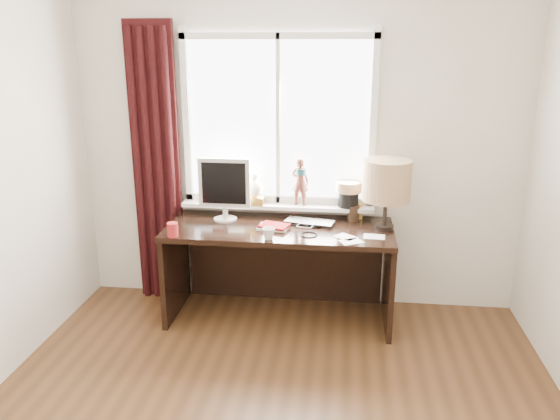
# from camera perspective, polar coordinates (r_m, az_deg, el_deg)

# --- Properties ---
(wall_back) EXTENTS (3.50, 0.00, 2.60)m
(wall_back) POSITION_cam_1_polar(r_m,az_deg,el_deg) (4.31, 1.86, 6.70)
(wall_back) COLOR beige
(wall_back) RESTS_ON ground
(laptop) EXTENTS (0.41, 0.31, 0.03)m
(laptop) POSITION_cam_1_polar(r_m,az_deg,el_deg) (4.16, 3.18, -1.29)
(laptop) COLOR silver
(laptop) RESTS_ON desk
(mug) EXTENTS (0.12, 0.11, 0.09)m
(mug) POSITION_cam_1_polar(r_m,az_deg,el_deg) (3.83, -1.20, -2.44)
(mug) COLOR white
(mug) RESTS_ON desk
(red_cup) EXTENTS (0.08, 0.08, 0.10)m
(red_cup) POSITION_cam_1_polar(r_m,az_deg,el_deg) (3.96, -11.16, -2.03)
(red_cup) COLOR #A41D1F
(red_cup) RESTS_ON desk
(window) EXTENTS (1.52, 0.20, 1.40)m
(window) POSITION_cam_1_polar(r_m,az_deg,el_deg) (4.27, 0.13, 6.77)
(window) COLOR white
(window) RESTS_ON ground
(curtain) EXTENTS (0.38, 0.09, 2.25)m
(curtain) POSITION_cam_1_polar(r_m,az_deg,el_deg) (4.49, -12.84, 4.31)
(curtain) COLOR black
(curtain) RESTS_ON floor
(desk) EXTENTS (1.70, 0.70, 0.75)m
(desk) POSITION_cam_1_polar(r_m,az_deg,el_deg) (4.27, 0.10, -4.46)
(desk) COLOR black
(desk) RESTS_ON floor
(monitor) EXTENTS (0.40, 0.18, 0.49)m
(monitor) POSITION_cam_1_polar(r_m,az_deg,el_deg) (4.20, -5.83, 2.56)
(monitor) COLOR beige
(monitor) RESTS_ON desk
(notebook_stack) EXTENTS (0.25, 0.21, 0.03)m
(notebook_stack) POSITION_cam_1_polar(r_m,az_deg,el_deg) (4.06, -0.68, -1.74)
(notebook_stack) COLOR beige
(notebook_stack) RESTS_ON desk
(brush_holder) EXTENTS (0.09, 0.09, 0.25)m
(brush_holder) POSITION_cam_1_polar(r_m,az_deg,el_deg) (4.27, 7.68, -0.31)
(brush_holder) COLOR black
(brush_holder) RESTS_ON desk
(icon_frame) EXTENTS (0.10, 0.03, 0.13)m
(icon_frame) POSITION_cam_1_polar(r_m,az_deg,el_deg) (4.31, 7.95, -0.11)
(icon_frame) COLOR gold
(icon_frame) RESTS_ON desk
(table_lamp) EXTENTS (0.35, 0.35, 0.52)m
(table_lamp) POSITION_cam_1_polar(r_m,az_deg,el_deg) (4.03, 11.10, 2.96)
(table_lamp) COLOR black
(table_lamp) RESTS_ON desk
(loose_papers) EXTENTS (0.37, 0.26, 0.00)m
(loose_papers) POSITION_cam_1_polar(r_m,az_deg,el_deg) (3.89, 8.06, -2.95)
(loose_papers) COLOR white
(loose_papers) RESTS_ON desk
(desk_cables) EXTENTS (0.29, 0.38, 0.01)m
(desk_cables) POSITION_cam_1_polar(r_m,az_deg,el_deg) (4.05, 2.88, -1.99)
(desk_cables) COLOR black
(desk_cables) RESTS_ON desk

